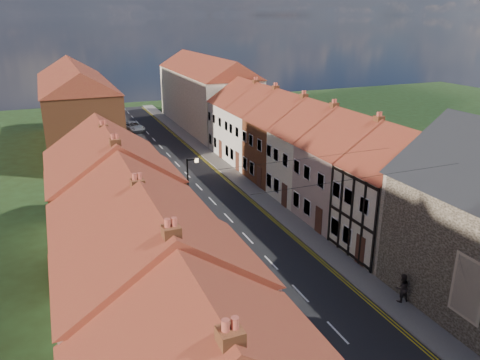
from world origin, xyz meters
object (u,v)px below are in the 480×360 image
Objects in this scene: car_distant at (133,126)px; car_mid at (169,184)px; pedestrian_left at (252,305)px; pedestrian_right at (402,288)px; lamppost at (190,192)px.

car_mid is at bearing -105.54° from car_distant.
pedestrian_left is at bearing -111.55° from car_mid.
pedestrian_left reaches higher than car_mid.
pedestrian_right reaches higher than car_distant.
lamppost is at bearing -106.16° from car_distant.
car_mid reaches higher than car_distant.
pedestrian_right reaches higher than car_mid.
pedestrian_right is (6.55, -49.09, 0.34)m from car_distant.
pedestrian_right is at bearing -2.72° from pedestrian_left.
lamppost reaches higher than car_distant.
lamppost is 1.35× the size of car_mid.
pedestrian_left is at bearing -105.21° from car_distant.
car_mid is 21.06m from pedestrian_left.
car_mid is 0.94× the size of car_distant.
car_distant is 49.53m from pedestrian_right.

